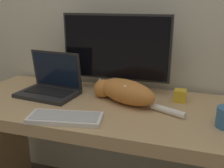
# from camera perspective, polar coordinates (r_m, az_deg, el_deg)

# --- Properties ---
(desk) EXTENTS (1.50, 0.64, 0.73)m
(desk) POSITION_cam_1_polar(r_m,az_deg,el_deg) (1.42, -2.25, -9.92)
(desk) COLOR tan
(desk) RESTS_ON ground_plane
(monitor) EXTENTS (0.61, 0.20, 0.44)m
(monitor) POSITION_cam_1_polar(r_m,az_deg,el_deg) (1.47, 0.75, 6.74)
(monitor) COLOR #282828
(monitor) RESTS_ON desk
(laptop) EXTENTS (0.34, 0.25, 0.23)m
(laptop) POSITION_cam_1_polar(r_m,az_deg,el_deg) (1.52, -13.24, -0.40)
(laptop) COLOR #232326
(laptop) RESTS_ON desk
(external_keyboard) EXTENTS (0.35, 0.19, 0.02)m
(external_keyboard) POSITION_cam_1_polar(r_m,az_deg,el_deg) (1.19, -10.17, -7.24)
(external_keyboard) COLOR white
(external_keyboard) RESTS_ON desk
(cat) EXTENTS (0.50, 0.27, 0.12)m
(cat) POSITION_cam_1_polar(r_m,az_deg,el_deg) (1.35, 2.65, -1.53)
(cat) COLOR #C67A38
(cat) RESTS_ON desk
(small_toy) EXTENTS (0.06, 0.06, 0.06)m
(small_toy) POSITION_cam_1_polar(r_m,az_deg,el_deg) (1.42, 14.61, -2.48)
(small_toy) COLOR gold
(small_toy) RESTS_ON desk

